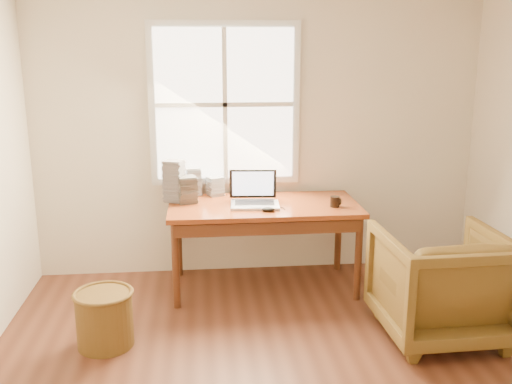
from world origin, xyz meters
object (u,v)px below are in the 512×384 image
desk (264,206)px  laptop (255,188)px  cd_stack_a (194,182)px  wicker_stool (105,319)px  coffee_mug (335,202)px  armchair (441,283)px

desk → laptop: laptop is taller
laptop → cd_stack_a: size_ratio=1.77×
wicker_stool → coffee_mug: size_ratio=4.43×
armchair → cd_stack_a: 2.25m
desk → wicker_stool: (-1.22, -0.90, -0.54)m
desk → wicker_stool: 1.60m
laptop → coffee_mug: bearing=-2.4°
desk → coffee_mug: (0.58, -0.15, 0.06)m
armchair → laptop: 1.62m
wicker_stool → laptop: laptop is taller
armchair → coffee_mug: bearing=-56.5°
wicker_stool → armchair: bearing=-2.0°
desk → wicker_stool: desk is taller
laptop → wicker_stool: bearing=-139.3°
wicker_stool → laptop: 1.57m
cd_stack_a → laptop: bearing=-40.2°
desk → laptop: 0.21m
wicker_stool → cd_stack_a: 1.56m
desk → armchair: bearing=-40.2°
cd_stack_a → coffee_mug: bearing=-23.5°
wicker_stool → cd_stack_a: bearing=63.3°
desk → armchair: 1.56m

